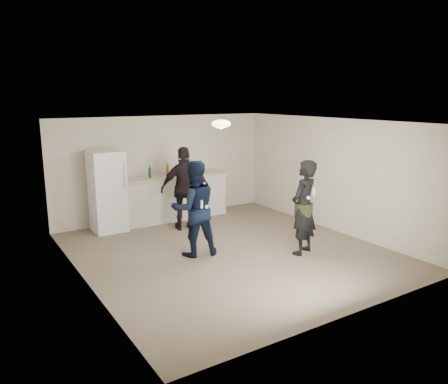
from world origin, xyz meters
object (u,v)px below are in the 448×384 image
man (194,209)px  counter (175,198)px  fridge (107,191)px  shaker (159,173)px  woman (304,207)px  spectator (185,189)px

man → counter: bearing=-96.1°
fridge → shaker: size_ratio=10.59×
woman → spectator: spectator is taller
counter → woman: size_ratio=1.44×
counter → fridge: 1.73m
counter → spectator: bearing=-101.0°
shaker → man: (-0.39, -2.46, -0.27)m
fridge → man: bearing=-69.4°
man → spectator: bearing=-99.7°
counter → fridge: size_ratio=1.44×
counter → man: bearing=-107.8°
shaker → woman: size_ratio=0.09×
shaker → man: 2.50m
counter → woman: bearing=-74.0°
shaker → woman: 3.76m
counter → spectator: 1.00m
man → shaker: bearing=-87.3°
shaker → fridge: bearing=-176.9°
counter → fridge: fridge is taller
fridge → shaker: 1.32m
fridge → spectator: size_ratio=0.96×
shaker → counter: bearing=-0.1°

